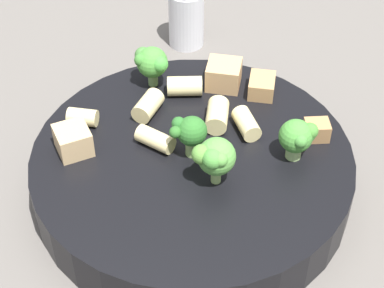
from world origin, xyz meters
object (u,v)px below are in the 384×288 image
at_px(pepper_shaker, 186,7).
at_px(chicken_chunk_0, 73,140).
at_px(chicken_chunk_1, 317,130).
at_px(chicken_chunk_3, 223,74).
at_px(pasta_bowl, 192,168).
at_px(chicken_chunk_2, 262,86).
at_px(rigatoni_1, 217,115).
at_px(rigatoni_3, 148,106).
at_px(broccoli_floret_3, 215,157).
at_px(broccoli_floret_1, 186,134).
at_px(rigatoni_0, 155,139).
at_px(broccoli_floret_2, 298,137).
at_px(rigatoni_5, 246,124).
at_px(broccoli_floret_0, 151,62).
at_px(rigatoni_4, 83,117).
at_px(rigatoni_2, 185,86).

bearing_deg(pepper_shaker, chicken_chunk_0, 84.83).
xyz_separation_m(chicken_chunk_1, chicken_chunk_3, (0.09, -0.04, 0.00)).
xyz_separation_m(pasta_bowl, chicken_chunk_2, (-0.03, -0.09, 0.02)).
xyz_separation_m(rigatoni_1, rigatoni_3, (0.06, 0.00, -0.00)).
xyz_separation_m(broccoli_floret_3, rigatoni_1, (0.02, -0.06, -0.02)).
bearing_deg(chicken_chunk_3, broccoli_floret_3, 102.27).
bearing_deg(chicken_chunk_1, broccoli_floret_3, 48.67).
xyz_separation_m(broccoli_floret_1, chicken_chunk_2, (-0.04, -0.09, -0.01)).
distance_m(broccoli_floret_3, rigatoni_0, 0.06).
xyz_separation_m(broccoli_floret_2, chicken_chunk_3, (0.07, -0.07, -0.01)).
xyz_separation_m(broccoli_floret_2, rigatoni_5, (0.04, -0.02, -0.01)).
xyz_separation_m(pasta_bowl, chicken_chunk_1, (-0.08, -0.05, 0.02)).
bearing_deg(broccoli_floret_1, pepper_shaker, -72.27).
distance_m(broccoli_floret_0, broccoli_floret_3, 0.12).
bearing_deg(rigatoni_4, rigatoni_1, -162.51).
xyz_separation_m(rigatoni_2, rigatoni_3, (0.02, 0.03, -0.00)).
bearing_deg(broccoli_floret_1, chicken_chunk_3, -92.06).
bearing_deg(pepper_shaker, broccoli_floret_3, 112.68).
xyz_separation_m(broccoli_floret_0, rigatoni_4, (0.03, 0.06, -0.02)).
xyz_separation_m(broccoli_floret_3, chicken_chunk_2, (-0.01, -0.11, -0.02)).
distance_m(rigatoni_4, rigatoni_5, 0.13).
distance_m(rigatoni_1, chicken_chunk_2, 0.05).
relative_size(rigatoni_0, rigatoni_4, 1.28).
bearing_deg(pepper_shaker, rigatoni_4, 82.00).
relative_size(broccoli_floret_1, rigatoni_3, 1.24).
bearing_deg(broccoli_floret_0, rigatoni_4, 61.67).
bearing_deg(chicken_chunk_0, chicken_chunk_3, -127.28).
xyz_separation_m(rigatoni_4, pepper_shaker, (-0.03, -0.18, -0.00)).
height_order(rigatoni_0, chicken_chunk_0, chicken_chunk_0).
relative_size(rigatoni_3, chicken_chunk_2, 1.04).
bearing_deg(pasta_bowl, rigatoni_1, -102.24).
relative_size(rigatoni_4, chicken_chunk_0, 0.90).
bearing_deg(chicken_chunk_1, broccoli_floret_1, 29.01).
xyz_separation_m(rigatoni_0, rigatoni_1, (-0.04, -0.04, 0.00)).
bearing_deg(rigatoni_1, rigatoni_5, 176.45).
relative_size(broccoli_floret_3, pepper_shaker, 0.46).
bearing_deg(chicken_chunk_1, chicken_chunk_2, -38.10).
height_order(rigatoni_0, chicken_chunk_3, chicken_chunk_3).
distance_m(rigatoni_4, chicken_chunk_0, 0.03).
relative_size(broccoli_floret_2, broccoli_floret_3, 0.87).
bearing_deg(rigatoni_2, rigatoni_4, 42.85).
relative_size(chicken_chunk_2, pepper_shaker, 0.32).
distance_m(pasta_bowl, rigatoni_2, 0.08).
xyz_separation_m(rigatoni_0, pepper_shaker, (0.04, -0.19, -0.00)).
relative_size(rigatoni_0, rigatoni_3, 1.07).
relative_size(broccoli_floret_2, chicken_chunk_0, 1.29).
bearing_deg(rigatoni_0, rigatoni_3, -61.31).
bearing_deg(chicken_chunk_0, rigatoni_4, -77.90).
xyz_separation_m(pasta_bowl, rigatoni_3, (0.05, -0.03, 0.02)).
relative_size(chicken_chunk_0, pepper_shaker, 0.31).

